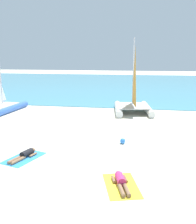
{
  "coord_description": "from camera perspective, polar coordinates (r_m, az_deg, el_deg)",
  "views": [
    {
      "loc": [
        2.58,
        -8.83,
        4.44
      ],
      "look_at": [
        0.0,
        5.8,
        1.2
      ],
      "focal_mm": 41.47,
      "sensor_mm": 36.0,
      "label": 1
    }
  ],
  "objects": [
    {
      "name": "ground_plane",
      "position": [
        19.52,
        2.15,
        -0.85
      ],
      "size": [
        120.0,
        120.0,
        0.0
      ],
      "primitive_type": "plane",
      "color": "beige"
    },
    {
      "name": "ocean_water",
      "position": [
        42.03,
        6.47,
        6.2
      ],
      "size": [
        120.0,
        40.0,
        0.05
      ],
      "primitive_type": "cube",
      "color": "#4C9EB7",
      "rests_on": "ground"
    },
    {
      "name": "sailboat_white",
      "position": [
        20.79,
        7.78,
        2.31
      ],
      "size": [
        3.46,
        4.85,
        5.86
      ],
      "rotation": [
        0.0,
        0.0,
        0.14
      ],
      "color": "white",
      "rests_on": "ground"
    },
    {
      "name": "towel_left",
      "position": [
        12.1,
        -16.02,
        -9.71
      ],
      "size": [
        1.59,
        2.13,
        0.01
      ],
      "primitive_type": "cube",
      "rotation": [
        0.0,
        0.0,
        -0.29
      ],
      "color": "#338CD8",
      "rests_on": "ground"
    },
    {
      "name": "sunbather_left",
      "position": [
        12.1,
        -15.84,
        -9.06
      ],
      "size": [
        0.81,
        1.54,
        0.3
      ],
      "rotation": [
        0.0,
        0.0,
        -0.29
      ],
      "color": "black",
      "rests_on": "towel_left"
    },
    {
      "name": "towel_right",
      "position": [
        9.42,
        5.16,
        -15.83
      ],
      "size": [
        1.59,
        2.13,
        0.01
      ],
      "primitive_type": "cube",
      "rotation": [
        0.0,
        0.0,
        0.28
      ],
      "color": "yellow",
      "rests_on": "ground"
    },
    {
      "name": "sunbather_right",
      "position": [
        9.42,
        5.09,
        -14.97
      ],
      "size": [
        0.81,
        1.55,
        0.3
      ],
      "rotation": [
        0.0,
        0.0,
        0.28
      ],
      "color": "#D83372",
      "rests_on": "towel_right"
    },
    {
      "name": "beach_ball",
      "position": [
        13.46,
        5.46,
        -6.38
      ],
      "size": [
        0.28,
        0.28,
        0.28
      ],
      "primitive_type": "sphere",
      "color": "#337FE5",
      "rests_on": "ground"
    }
  ]
}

